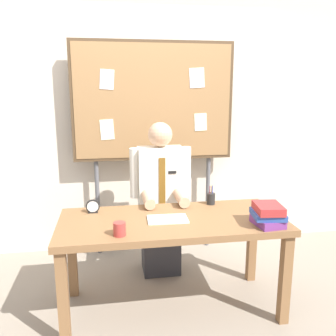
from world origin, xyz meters
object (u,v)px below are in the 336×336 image
at_px(desk_clock, 93,207).
at_px(bulletin_board, 154,104).
at_px(coffee_mug, 120,229).
at_px(book_stack, 268,215).
at_px(person, 161,205).
at_px(desk, 172,230).
at_px(pen_holder, 211,199).
at_px(open_notebook, 168,219).

bearing_deg(desk_clock, bulletin_board, 54.33).
bearing_deg(coffee_mug, book_stack, 1.02).
xyz_separation_m(person, desk_clock, (-0.59, -0.37, 0.13)).
relative_size(desk, pen_holder, 10.50).
height_order(desk, desk_clock, desk_clock).
height_order(bulletin_board, coffee_mug, bulletin_board).
relative_size(person, book_stack, 5.37).
distance_m(book_stack, pen_holder, 0.59).
bearing_deg(desk, book_stack, -19.80).
bearing_deg(coffee_mug, person, 65.04).
xyz_separation_m(desk_clock, coffee_mug, (0.19, -0.49, -0.00)).
height_order(book_stack, pen_holder, pen_holder).
relative_size(person, coffee_mug, 15.32).
bearing_deg(open_notebook, person, 86.60).
distance_m(desk, book_stack, 0.72).
bearing_deg(pen_holder, bulletin_board, 116.67).
xyz_separation_m(person, pen_holder, (0.38, -0.31, 0.13)).
bearing_deg(desk, open_notebook, -151.48).
distance_m(desk, pen_holder, 0.50).
xyz_separation_m(open_notebook, coffee_mug, (-0.36, -0.23, 0.04)).
relative_size(person, open_notebook, 4.75).
height_order(person, bulletin_board, bulletin_board).
xyz_separation_m(desk, coffee_mug, (-0.40, -0.25, 0.14)).
bearing_deg(pen_holder, desk, -142.99).
relative_size(book_stack, coffee_mug, 2.86).
bearing_deg(pen_holder, open_notebook, -143.67).
bearing_deg(pen_holder, book_stack, -62.86).
height_order(desk, book_stack, book_stack).
bearing_deg(book_stack, open_notebook, 162.68).
distance_m(open_notebook, pen_holder, 0.52).
height_order(desk, coffee_mug, coffee_mug).
relative_size(desk, coffee_mug, 18.23).
relative_size(bulletin_board, desk_clock, 20.29).
xyz_separation_m(bulletin_board, desk_clock, (-0.59, -0.82, -0.76)).
bearing_deg(desk_clock, coffee_mug, -68.36).
distance_m(desk, desk_clock, 0.65).
relative_size(open_notebook, desk_clock, 2.80).
relative_size(desk, person, 1.19).
distance_m(book_stack, open_notebook, 0.73).
bearing_deg(desk, person, 90.00).
relative_size(bulletin_board, open_notebook, 7.24).
relative_size(book_stack, open_notebook, 0.89).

